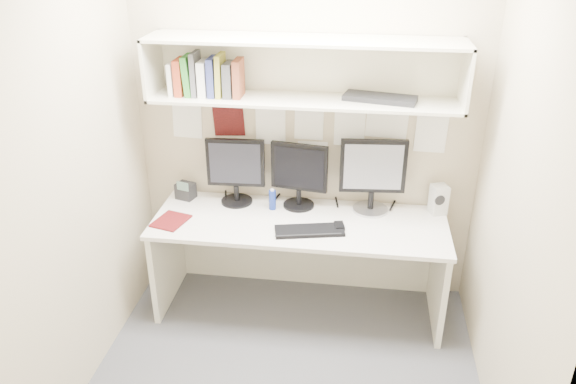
# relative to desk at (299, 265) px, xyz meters

# --- Properties ---
(floor) EXTENTS (2.40, 2.00, 0.01)m
(floor) POSITION_rel_desk_xyz_m (0.00, -0.65, -0.37)
(floor) COLOR #47474C
(floor) RESTS_ON ground
(wall_back) EXTENTS (2.40, 0.02, 2.60)m
(wall_back) POSITION_rel_desk_xyz_m (0.00, 0.35, 0.93)
(wall_back) COLOR tan
(wall_back) RESTS_ON ground
(wall_front) EXTENTS (2.40, 0.02, 2.60)m
(wall_front) POSITION_rel_desk_xyz_m (0.00, -1.65, 0.93)
(wall_front) COLOR tan
(wall_front) RESTS_ON ground
(wall_left) EXTENTS (0.02, 2.00, 2.60)m
(wall_left) POSITION_rel_desk_xyz_m (-1.20, -0.65, 0.93)
(wall_left) COLOR tan
(wall_left) RESTS_ON ground
(wall_right) EXTENTS (0.02, 2.00, 2.60)m
(wall_right) POSITION_rel_desk_xyz_m (1.20, -0.65, 0.93)
(wall_right) COLOR tan
(wall_right) RESTS_ON ground
(desk) EXTENTS (2.00, 0.70, 0.73)m
(desk) POSITION_rel_desk_xyz_m (0.00, 0.00, 0.00)
(desk) COLOR silver
(desk) RESTS_ON floor
(overhead_hutch) EXTENTS (2.00, 0.38, 0.40)m
(overhead_hutch) POSITION_rel_desk_xyz_m (0.00, 0.21, 1.35)
(overhead_hutch) COLOR silver
(overhead_hutch) RESTS_ON wall_back
(pinned_papers) EXTENTS (1.92, 0.01, 0.48)m
(pinned_papers) POSITION_rel_desk_xyz_m (0.00, 0.34, 0.88)
(pinned_papers) COLOR white
(pinned_papers) RESTS_ON wall_back
(monitor_left) EXTENTS (0.41, 0.23, 0.48)m
(monitor_left) POSITION_rel_desk_xyz_m (-0.48, 0.22, 0.62)
(monitor_left) COLOR black
(monitor_left) RESTS_ON desk
(monitor_center) EXTENTS (0.40, 0.22, 0.47)m
(monitor_center) POSITION_rel_desk_xyz_m (-0.03, 0.22, 0.62)
(monitor_center) COLOR black
(monitor_center) RESTS_ON desk
(monitor_right) EXTENTS (0.45, 0.25, 0.53)m
(monitor_right) POSITION_rel_desk_xyz_m (0.48, 0.22, 0.65)
(monitor_right) COLOR #A5A5AA
(monitor_right) RESTS_ON desk
(keyboard) EXTENTS (0.47, 0.25, 0.02)m
(keyboard) POSITION_rel_desk_xyz_m (0.08, -0.15, 0.37)
(keyboard) COLOR black
(keyboard) RESTS_ON desk
(mouse) EXTENTS (0.08, 0.11, 0.03)m
(mouse) POSITION_rel_desk_xyz_m (0.27, -0.07, 0.38)
(mouse) COLOR black
(mouse) RESTS_ON desk
(speaker) EXTENTS (0.13, 0.14, 0.21)m
(speaker) POSITION_rel_desk_xyz_m (0.94, 0.24, 0.47)
(speaker) COLOR beige
(speaker) RESTS_ON desk
(blue_bottle) EXTENTS (0.05, 0.05, 0.16)m
(blue_bottle) POSITION_rel_desk_xyz_m (-0.21, 0.14, 0.44)
(blue_bottle) COLOR navy
(blue_bottle) RESTS_ON desk
(maroon_notebook) EXTENTS (0.25, 0.28, 0.01)m
(maroon_notebook) POSITION_rel_desk_xyz_m (-0.86, -0.14, 0.37)
(maroon_notebook) COLOR #540E10
(maroon_notebook) RESTS_ON desk
(desk_phone) EXTENTS (0.15, 0.14, 0.15)m
(desk_phone) POSITION_rel_desk_xyz_m (-0.87, 0.22, 0.42)
(desk_phone) COLOR black
(desk_phone) RESTS_ON desk
(book_stack) EXTENTS (0.47, 0.17, 0.28)m
(book_stack) POSITION_rel_desk_xyz_m (-0.63, 0.14, 1.30)
(book_stack) COLOR silver
(book_stack) RESTS_ON overhead_hutch
(hutch_tray) EXTENTS (0.48, 0.27, 0.03)m
(hutch_tray) POSITION_rel_desk_xyz_m (0.49, 0.17, 1.19)
(hutch_tray) COLOR black
(hutch_tray) RESTS_ON overhead_hutch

